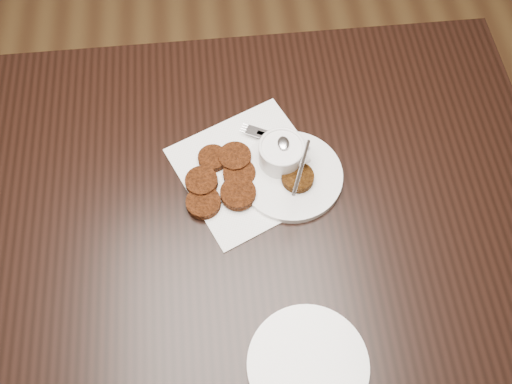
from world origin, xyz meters
TOP-DOWN VIEW (x-y plane):
  - floor at (0.00, 0.00)m, footprint 4.00×4.00m
  - table at (0.01, 0.03)m, footprint 1.36×0.87m
  - napkin at (0.07, 0.09)m, footprint 0.37×0.37m
  - sauce_ramekin at (0.13, 0.10)m, footprint 0.16×0.16m
  - patty_cluster at (0.00, 0.07)m, footprint 0.25×0.25m
  - plate_with_patty at (0.15, 0.06)m, footprint 0.29×0.29m
  - plate_empty at (0.13, -0.32)m, footprint 0.26×0.26m

SIDE VIEW (x-z plane):
  - floor at x=0.00m, z-range 0.00..0.00m
  - table at x=0.01m, z-range 0.00..0.75m
  - napkin at x=0.07m, z-range 0.75..0.75m
  - plate_empty at x=0.13m, z-range 0.75..0.77m
  - patty_cluster at x=0.00m, z-range 0.75..0.78m
  - plate_with_patty at x=0.15m, z-range 0.75..0.78m
  - sauce_ramekin at x=0.13m, z-range 0.75..0.88m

